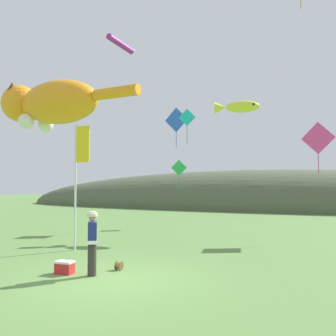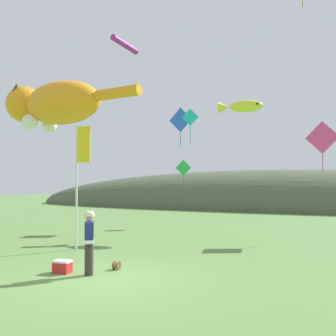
{
  "view_description": "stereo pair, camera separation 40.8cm",
  "coord_description": "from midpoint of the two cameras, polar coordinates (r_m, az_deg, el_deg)",
  "views": [
    {
      "loc": [
        5.33,
        -8.63,
        2.56
      ],
      "look_at": [
        0.0,
        4.0,
        3.12
      ],
      "focal_mm": 40.0,
      "sensor_mm": 36.0,
      "label": 1
    },
    {
      "loc": [
        5.71,
        -8.47,
        2.56
      ],
      "look_at": [
        0.0,
        4.0,
        3.12
      ],
      "focal_mm": 40.0,
      "sensor_mm": 36.0,
      "label": 2
    }
  ],
  "objects": [
    {
      "name": "picnic_cooler",
      "position": [
        11.37,
        -14.78,
        -14.32
      ],
      "size": [
        0.52,
        0.37,
        0.36
      ],
      "color": "red",
      "rests_on": "ground"
    },
    {
      "name": "kite_fish_windsock",
      "position": [
        20.26,
        11.65,
        9.19
      ],
      "size": [
        2.4,
        1.04,
        0.72
      ],
      "color": "yellow"
    },
    {
      "name": "kite_diamond_teal",
      "position": [
        19.41,
        4.0,
        7.64
      ],
      "size": [
        0.88,
        0.18,
        1.8
      ],
      "color": "#19BFBF"
    },
    {
      "name": "kite_diamond_green",
      "position": [
        22.66,
        2.87,
        -0.03
      ],
      "size": [
        0.96,
        0.18,
        1.87
      ],
      "color": "green"
    },
    {
      "name": "kite_giant_cat",
      "position": [
        18.58,
        -16.39,
        9.27
      ],
      "size": [
        7.75,
        2.54,
        2.35
      ],
      "color": "orange"
    },
    {
      "name": "festival_attendant",
      "position": [
        10.8,
        -10.85,
        -10.83
      ],
      "size": [
        0.45,
        0.49,
        1.77
      ],
      "color": "#332D28",
      "rests_on": "ground"
    },
    {
      "name": "festival_banner_pole",
      "position": [
        14.8,
        -12.52,
        0.01
      ],
      "size": [
        0.66,
        0.08,
        4.81
      ],
      "color": "silver",
      "rests_on": "ground"
    },
    {
      "name": "distant_hill_ridge",
      "position": [
        39.46,
        16.59,
        -5.96
      ],
      "size": [
        59.29,
        13.04,
        7.9
      ],
      "color": "#4C563D",
      "rests_on": "ground"
    },
    {
      "name": "kite_tube_streamer",
      "position": [
        23.86,
        -5.98,
        18.14
      ],
      "size": [
        0.44,
        2.66,
        0.44
      ],
      "color": "#8C268C"
    },
    {
      "name": "kite_diamond_blue",
      "position": [
        22.56,
        2.44,
        7.31
      ],
      "size": [
        1.5,
        0.13,
        2.4
      ],
      "color": "blue"
    },
    {
      "name": "kite_diamond_pink",
      "position": [
        18.98,
        23.02,
        4.27
      ],
      "size": [
        1.52,
        0.29,
        2.44
      ],
      "color": "#E53F8C"
    },
    {
      "name": "ground_plane",
      "position": [
        10.5,
        -8.34,
        -16.42
      ],
      "size": [
        120.0,
        120.0,
        0.0
      ],
      "primitive_type": "plane",
      "color": "#5B8442"
    },
    {
      "name": "kite_spool",
      "position": [
        11.51,
        -6.8,
        -14.51
      ],
      "size": [
        0.17,
        0.25,
        0.25
      ],
      "color": "olive",
      "rests_on": "ground"
    }
  ]
}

